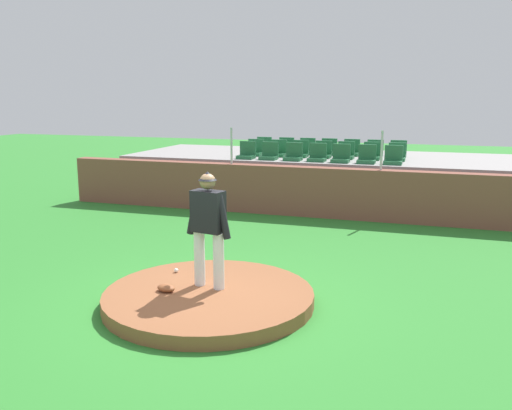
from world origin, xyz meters
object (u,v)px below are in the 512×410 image
object	(u,v)px
pitcher	(208,221)
stadium_chair_18	(351,150)
stadium_chair_8	(278,151)
stadium_chair_13	(397,155)
stadium_chair_2	(294,155)
stadium_chair_19	(375,151)
stadium_chair_6	(393,158)
stadium_chair_1	(269,154)
stadium_chair_15	(286,148)
stadium_chair_17	(329,150)
stadium_chair_9	(300,152)
stadium_chair_11	(346,153)
stadium_chair_14	(263,148)
stadium_chair_20	(398,152)
stadium_chair_3	(317,156)
fielding_glove	(166,288)
stadium_chair_0	(247,153)
stadium_chair_5	(367,157)
stadium_chair_16	(307,149)
baseball	(176,270)
stadium_chair_4	(341,157)
stadium_chair_7	(255,150)
stadium_chair_12	(372,154)
stadium_chair_10	(323,153)

from	to	relation	value
pitcher	stadium_chair_18	world-z (taller)	pitcher
stadium_chair_8	stadium_chair_13	xyz separation A→B (m)	(3.51, 0.00, 0.00)
stadium_chair_2	stadium_chair_19	bearing A→B (deg)	-139.79
stadium_chair_6	stadium_chair_1	bearing A→B (deg)	-0.48
stadium_chair_2	stadium_chair_15	size ratio (longest dim) A/B	1.00
stadium_chair_17	stadium_chair_13	bearing A→B (deg)	155.87
stadium_chair_9	stadium_chair_11	bearing A→B (deg)	178.56
stadium_chair_9	stadium_chair_15	bearing A→B (deg)	-51.96
stadium_chair_8	stadium_chair_19	bearing A→B (deg)	-162.02
stadium_chair_14	stadium_chair_20	size ratio (longest dim) A/B	1.00
stadium_chair_3	stadium_chair_18	size ratio (longest dim) A/B	1.00
fielding_glove	stadium_chair_0	size ratio (longest dim) A/B	0.60
stadium_chair_8	stadium_chair_0	bearing A→B (deg)	50.16
stadium_chair_13	stadium_chair_17	bearing A→B (deg)	-24.13
stadium_chair_1	stadium_chair_5	distance (m)	2.79
stadium_chair_8	stadium_chair_17	bearing A→B (deg)	-145.17
stadium_chair_15	stadium_chair_16	world-z (taller)	same
baseball	stadium_chair_17	world-z (taller)	stadium_chair_17
stadium_chair_1	stadium_chair_4	world-z (taller)	same
stadium_chair_11	stadium_chair_14	distance (m)	2.94
stadium_chair_18	fielding_glove	bearing A→B (deg)	82.28
stadium_chair_6	stadium_chair_7	xyz separation A→B (m)	(-4.22, 0.90, 0.00)
stadium_chair_11	stadium_chair_15	distance (m)	2.25
stadium_chair_9	stadium_chair_17	distance (m)	1.14
stadium_chair_11	stadium_chair_13	xyz separation A→B (m)	(1.45, -0.02, 0.00)
baseball	stadium_chair_13	world-z (taller)	stadium_chair_13
baseball	stadium_chair_4	xyz separation A→B (m)	(1.56, 7.09, 1.23)
stadium_chair_3	stadium_chair_12	world-z (taller)	same
stadium_chair_0	stadium_chair_8	world-z (taller)	same
stadium_chair_5	stadium_chair_10	size ratio (longest dim) A/B	1.00
stadium_chair_2	stadium_chair_4	size ratio (longest dim) A/B	1.00
stadium_chair_3	pitcher	bearing A→B (deg)	89.34
stadium_chair_3	stadium_chair_15	bearing A→B (deg)	-51.78
stadium_chair_1	stadium_chair_19	world-z (taller)	same
stadium_chair_7	stadium_chair_13	world-z (taller)	same
baseball	stadium_chair_11	world-z (taller)	stadium_chair_11
fielding_glove	stadium_chair_9	size ratio (longest dim) A/B	0.60
stadium_chair_1	stadium_chair_10	xyz separation A→B (m)	(1.40, 0.90, 0.00)
stadium_chair_13	stadium_chair_16	world-z (taller)	same
pitcher	stadium_chair_9	xyz separation A→B (m)	(-0.63, 8.50, 0.22)
stadium_chair_10	stadium_chair_17	world-z (taller)	same
stadium_chair_12	stadium_chair_18	size ratio (longest dim) A/B	1.00
stadium_chair_4	stadium_chair_20	xyz separation A→B (m)	(1.42, 1.82, 0.00)
stadium_chair_11	stadium_chair_1	bearing A→B (deg)	22.64
stadium_chair_20	stadium_chair_16	bearing A→B (deg)	-0.16
stadium_chair_5	stadium_chair_15	bearing A→B (deg)	-33.03
stadium_chair_9	stadium_chair_14	world-z (taller)	same
stadium_chair_9	stadium_chair_11	distance (m)	1.38
stadium_chair_1	stadium_chair_20	distance (m)	3.92
stadium_chair_3	stadium_chair_12	xyz separation A→B (m)	(1.41, 0.89, 0.00)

